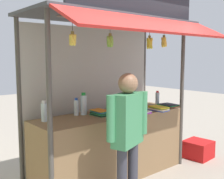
% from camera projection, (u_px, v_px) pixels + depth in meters
% --- Properties ---
extents(ground_plane, '(20.00, 20.00, 0.00)m').
position_uv_depth(ground_plane, '(112.00, 176.00, 4.15)').
color(ground_plane, '#9E9384').
extents(stall_counter, '(2.35, 0.71, 0.95)m').
position_uv_depth(stall_counter, '(112.00, 145.00, 4.09)').
color(stall_counter, olive).
rests_on(stall_counter, ground).
extents(stall_structure, '(2.55, 1.58, 2.65)m').
position_uv_depth(stall_structure, '(107.00, 67.00, 4.05)').
color(stall_structure, '#4C4742').
rests_on(stall_structure, ground).
extents(water_bottle_mid_left, '(0.07, 0.07, 0.24)m').
position_uv_depth(water_bottle_mid_left, '(133.00, 101.00, 4.48)').
color(water_bottle_mid_left, silver).
rests_on(water_bottle_mid_left, stall_counter).
extents(water_bottle_front_left, '(0.09, 0.09, 0.32)m').
position_uv_depth(water_bottle_front_left, '(84.00, 104.00, 3.93)').
color(water_bottle_front_left, silver).
rests_on(water_bottle_front_left, stall_counter).
extents(water_bottle_back_left, '(0.07, 0.07, 0.24)m').
position_uv_depth(water_bottle_back_left, '(76.00, 107.00, 3.90)').
color(water_bottle_back_left, silver).
rests_on(water_bottle_back_left, stall_counter).
extents(water_bottle_center, '(0.07, 0.07, 0.27)m').
position_uv_depth(water_bottle_center, '(44.00, 112.00, 3.52)').
color(water_bottle_center, silver).
rests_on(water_bottle_center, stall_counter).
extents(water_bottle_mid_right, '(0.07, 0.07, 0.24)m').
position_uv_depth(water_bottle_mid_right, '(157.00, 98.00, 4.76)').
color(water_bottle_mid_right, silver).
rests_on(water_bottle_mid_right, stall_counter).
extents(magazine_stack_right, '(0.21, 0.29, 0.08)m').
position_uv_depth(magazine_stack_right, '(100.00, 113.00, 3.90)').
color(magazine_stack_right, green).
rests_on(magazine_stack_right, stall_counter).
extents(magazine_stack_front_right, '(0.27, 0.32, 0.04)m').
position_uv_depth(magazine_stack_front_right, '(168.00, 105.00, 4.61)').
color(magazine_stack_front_right, red).
rests_on(magazine_stack_front_right, stall_counter).
extents(magazine_stack_back_right, '(0.20, 0.28, 0.03)m').
position_uv_depth(magazine_stack_back_right, '(142.00, 112.00, 4.07)').
color(magazine_stack_back_right, purple).
rests_on(magazine_stack_back_right, stall_counter).
extents(magazine_stack_left, '(0.21, 0.31, 0.06)m').
position_uv_depth(magazine_stack_left, '(159.00, 108.00, 4.25)').
color(magazine_stack_left, blue).
rests_on(magazine_stack_left, stall_counter).
extents(banana_bunch_leftmost, '(0.10, 0.10, 0.29)m').
position_uv_depth(banana_bunch_leftmost, '(110.00, 41.00, 3.31)').
color(banana_bunch_leftmost, '#332D23').
extents(banana_bunch_inner_left, '(0.10, 0.10, 0.30)m').
position_uv_depth(banana_bunch_inner_left, '(150.00, 43.00, 3.75)').
color(banana_bunch_inner_left, '#332D23').
extents(banana_bunch_inner_right, '(0.10, 0.09, 0.27)m').
position_uv_depth(banana_bunch_inner_right, '(164.00, 42.00, 3.93)').
color(banana_bunch_inner_right, '#332D23').
extents(banana_bunch_rightmost, '(0.09, 0.09, 0.29)m').
position_uv_depth(banana_bunch_rightmost, '(73.00, 40.00, 2.98)').
color(banana_bunch_rightmost, '#332D23').
extents(vendor_person, '(0.60, 0.33, 1.58)m').
position_uv_depth(vendor_person, '(128.00, 128.00, 3.18)').
color(vendor_person, '#383842').
rests_on(vendor_person, ground).
extents(plastic_crate, '(0.46, 0.46, 0.30)m').
position_uv_depth(plastic_crate, '(198.00, 149.00, 4.89)').
color(plastic_crate, red).
rests_on(plastic_crate, ground).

